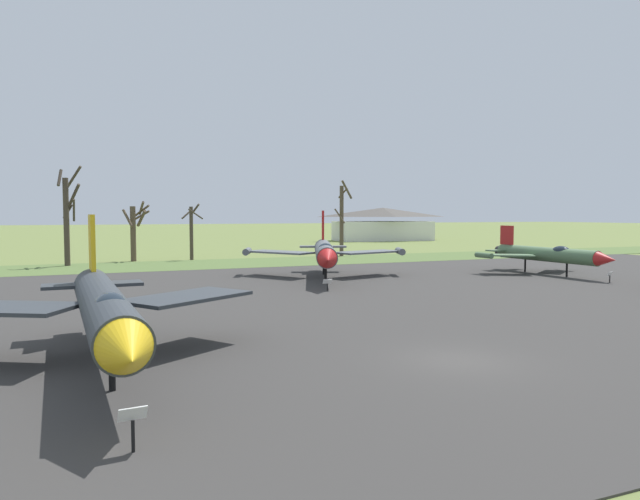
# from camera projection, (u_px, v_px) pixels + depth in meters

# --- Properties ---
(ground_plane) EXTENTS (600.00, 600.00, 0.00)m
(ground_plane) POSITION_uv_depth(u_px,v_px,m) (458.00, 362.00, 20.75)
(ground_plane) COLOR olive
(asphalt_apron) EXTENTS (107.84, 47.01, 0.05)m
(asphalt_apron) POSITION_uv_depth(u_px,v_px,m) (312.00, 305.00, 33.73)
(asphalt_apron) COLOR #383533
(asphalt_apron) RESTS_ON ground
(grass_verge_strip) EXTENTS (167.84, 12.00, 0.06)m
(grass_verge_strip) POSITION_uv_depth(u_px,v_px,m) (207.00, 264.00, 60.88)
(grass_verge_strip) COLOR #556D36
(grass_verge_strip) RESTS_ON ground
(jet_fighter_front_right) EXTENTS (13.81, 15.25, 5.65)m
(jet_fighter_front_right) POSITION_uv_depth(u_px,v_px,m) (325.00, 252.00, 47.12)
(jet_fighter_front_right) COLOR #565B60
(jet_fighter_front_right) RESTS_ON ground
(info_placard_front_right) EXTENTS (0.65, 0.33, 0.87)m
(info_placard_front_right) POSITION_uv_depth(u_px,v_px,m) (327.00, 283.00, 39.55)
(info_placard_front_right) COLOR black
(info_placard_front_right) RESTS_ON ground
(jet_fighter_rear_left) EXTENTS (10.19, 13.16, 4.24)m
(jet_fighter_rear_left) POSITION_uv_depth(u_px,v_px,m) (547.00, 254.00, 50.27)
(jet_fighter_rear_left) COLOR #4C6B47
(jet_fighter_rear_left) RESTS_ON ground
(info_placard_rear_left) EXTENTS (0.60, 0.30, 0.87)m
(info_placard_rear_left) POSITION_uv_depth(u_px,v_px,m) (610.00, 276.00, 44.47)
(info_placard_rear_left) COLOR black
(info_placard_rear_left) RESTS_ON ground
(jet_fighter_rear_right) EXTENTS (12.01, 15.31, 5.30)m
(jet_fighter_rear_right) POSITION_uv_depth(u_px,v_px,m) (104.00, 306.00, 19.54)
(jet_fighter_rear_right) COLOR #33383D
(jet_fighter_rear_right) RESTS_ON ground
(info_placard_rear_right) EXTENTS (0.65, 0.29, 1.09)m
(info_placard_rear_right) POSITION_uv_depth(u_px,v_px,m) (133.00, 423.00, 12.70)
(info_placard_rear_right) COLOR black
(info_placard_rear_right) RESTS_ON ground
(bare_tree_far_left) EXTENTS (2.45, 2.43, 10.28)m
(bare_tree_far_left) POSITION_uv_depth(u_px,v_px,m) (67.00, 215.00, 58.66)
(bare_tree_far_left) COLOR #42382D
(bare_tree_far_left) RESTS_ON ground
(bare_tree_left_of_center) EXTENTS (3.09, 3.10, 6.79)m
(bare_tree_left_of_center) POSITION_uv_depth(u_px,v_px,m) (135.00, 228.00, 65.08)
(bare_tree_left_of_center) COLOR brown
(bare_tree_left_of_center) RESTS_ON ground
(bare_tree_center) EXTENTS (2.41, 2.45, 6.55)m
(bare_tree_center) POSITION_uv_depth(u_px,v_px,m) (192.00, 230.00, 66.91)
(bare_tree_center) COLOR #42382D
(bare_tree_center) RESTS_ON ground
(bare_tree_right_of_center) EXTENTS (2.31, 2.22, 9.51)m
(bare_tree_right_of_center) POSITION_uv_depth(u_px,v_px,m) (342.00, 218.00, 72.14)
(bare_tree_right_of_center) COLOR brown
(bare_tree_right_of_center) RESTS_ON ground
(visitor_building) EXTENTS (20.80, 10.66, 6.64)m
(visitor_building) POSITION_uv_depth(u_px,v_px,m) (383.00, 225.00, 116.62)
(visitor_building) COLOR silver
(visitor_building) RESTS_ON ground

